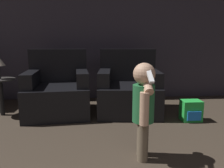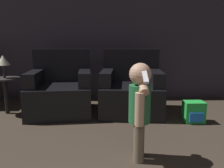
% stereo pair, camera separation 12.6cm
% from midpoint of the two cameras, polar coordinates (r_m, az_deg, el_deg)
% --- Properties ---
extents(wall_back, '(8.40, 0.05, 2.60)m').
position_cam_midpoint_polar(wall_back, '(4.03, -1.91, 14.78)').
color(wall_back, '#3D3842').
rests_on(wall_back, ground_plane).
extents(armchair_left, '(0.93, 0.95, 0.91)m').
position_cam_midpoint_polar(armchair_left, '(3.26, -15.01, -1.92)').
color(armchair_left, black).
rests_on(armchair_left, ground_plane).
extents(armchair_right, '(0.93, 0.95, 0.91)m').
position_cam_midpoint_polar(armchair_right, '(3.23, 3.18, -1.69)').
color(armchair_right, black).
rests_on(armchair_right, ground_plane).
extents(person_toddler, '(0.18, 0.33, 0.84)m').
position_cam_midpoint_polar(person_toddler, '(1.85, 6.33, -5.11)').
color(person_toddler, brown).
rests_on(person_toddler, ground_plane).
extents(toy_backpack, '(0.25, 0.21, 0.27)m').
position_cam_midpoint_polar(toy_backpack, '(3.02, 18.82, -6.63)').
color(toy_backpack, green).
rests_on(toy_backpack, ground_plane).
extents(side_table, '(0.40, 0.40, 0.52)m').
position_cam_midpoint_polar(side_table, '(3.42, -28.09, -0.51)').
color(side_table, black).
rests_on(side_table, ground_plane).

